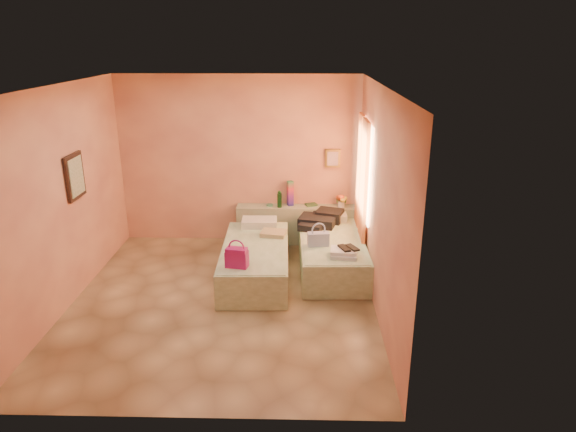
% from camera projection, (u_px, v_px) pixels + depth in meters
% --- Properties ---
extents(ground, '(4.50, 4.50, 0.00)m').
position_uv_depth(ground, '(224.00, 300.00, 6.89)').
color(ground, tan).
rests_on(ground, ground).
extents(room_walls, '(4.02, 4.51, 2.81)m').
position_uv_depth(room_walls, '(240.00, 161.00, 6.83)').
color(room_walls, '#F7B484').
rests_on(room_walls, ground).
extents(headboard_ledge, '(2.05, 0.30, 0.65)m').
position_uv_depth(headboard_ledge, '(297.00, 224.00, 8.74)').
color(headboard_ledge, '#96A385').
rests_on(headboard_ledge, ground).
extents(bed_left, '(0.96, 2.03, 0.50)m').
position_uv_depth(bed_left, '(256.00, 261.00, 7.48)').
color(bed_left, beige).
rests_on(bed_left, ground).
extents(bed_right, '(0.96, 2.03, 0.50)m').
position_uv_depth(bed_right, '(332.00, 253.00, 7.76)').
color(bed_right, beige).
rests_on(bed_right, ground).
extents(water_bottle, '(0.09, 0.09, 0.27)m').
position_uv_depth(water_bottle, '(279.00, 200.00, 8.54)').
color(water_bottle, '#163E1B').
rests_on(water_bottle, headboard_ledge).
extents(rainbow_box, '(0.12, 0.12, 0.42)m').
position_uv_depth(rainbow_box, '(290.00, 193.00, 8.61)').
color(rainbow_box, '#A8146A').
rests_on(rainbow_box, headboard_ledge).
extents(small_dish, '(0.13, 0.13, 0.03)m').
position_uv_depth(small_dish, '(270.00, 205.00, 8.65)').
color(small_dish, '#539872').
rests_on(small_dish, headboard_ledge).
extents(green_book, '(0.22, 0.19, 0.03)m').
position_uv_depth(green_book, '(311.00, 205.00, 8.67)').
color(green_book, '#2A4E2D').
rests_on(green_book, headboard_ledge).
extents(flower_vase, '(0.26, 0.26, 0.26)m').
position_uv_depth(flower_vase, '(341.00, 200.00, 8.53)').
color(flower_vase, silver).
rests_on(flower_vase, headboard_ledge).
extents(magenta_handbag, '(0.31, 0.21, 0.27)m').
position_uv_depth(magenta_handbag, '(237.00, 257.00, 6.67)').
color(magenta_handbag, '#A8146A').
rests_on(magenta_handbag, bed_left).
extents(khaki_garment, '(0.41, 0.35, 0.06)m').
position_uv_depth(khaki_garment, '(274.00, 233.00, 7.77)').
color(khaki_garment, tan).
rests_on(khaki_garment, bed_left).
extents(clothes_pile, '(0.77, 0.77, 0.18)m').
position_uv_depth(clothes_pile, '(321.00, 220.00, 8.18)').
color(clothes_pile, black).
rests_on(clothes_pile, bed_right).
extents(blue_handbag, '(0.32, 0.17, 0.20)m').
position_uv_depth(blue_handbag, '(318.00, 239.00, 7.37)').
color(blue_handbag, '#3F4E98').
rests_on(blue_handbag, bed_right).
extents(towel_stack, '(0.39, 0.35, 0.10)m').
position_uv_depth(towel_stack, '(344.00, 253.00, 7.01)').
color(towel_stack, white).
rests_on(towel_stack, bed_right).
extents(sandal_pair, '(0.26, 0.30, 0.03)m').
position_uv_depth(sandal_pair, '(348.00, 248.00, 7.02)').
color(sandal_pair, black).
rests_on(sandal_pair, towel_stack).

